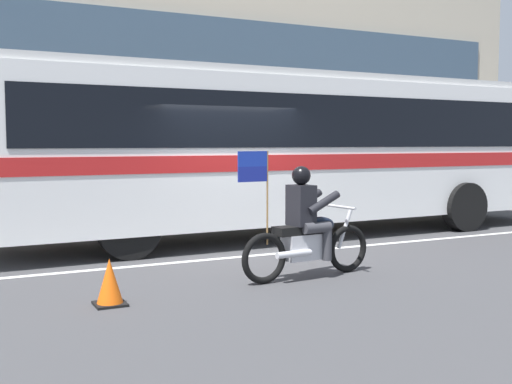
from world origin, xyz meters
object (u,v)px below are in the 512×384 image
at_px(motorcycle_with_rider, 307,231).
at_px(fire_hydrant, 63,208).
at_px(traffic_cone, 110,283).
at_px(transit_bus, 299,143).

height_order(motorcycle_with_rider, fire_hydrant, motorcycle_with_rider).
bearing_deg(traffic_cone, motorcycle_with_rider, 4.95).
bearing_deg(fire_hydrant, motorcycle_with_rider, -69.78).
relative_size(transit_bus, traffic_cone, 22.72).
distance_m(fire_hydrant, traffic_cone, 6.42).
bearing_deg(transit_bus, fire_hydrant, 149.69).
xyz_separation_m(motorcycle_with_rider, fire_hydrant, (-2.27, 6.15, -0.15)).
relative_size(motorcycle_with_rider, traffic_cone, 3.98).
distance_m(transit_bus, traffic_cone, 6.40).
relative_size(transit_bus, fire_hydrant, 16.66).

